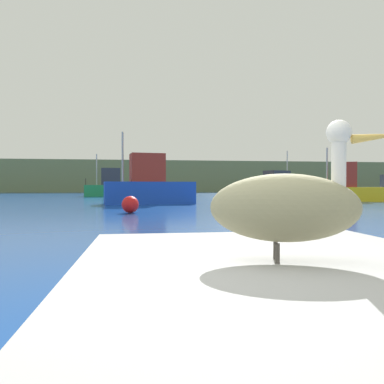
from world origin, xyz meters
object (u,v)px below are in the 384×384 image
Objects in this scene: mooring_buoy at (130,205)px; fishing_boat_green at (114,186)px; fishing_boat_yellow at (351,189)px; fishing_boat_orange at (275,186)px; fishing_boat_blue at (149,186)px; pelican at (287,205)px.

fishing_boat_green is at bearing 95.46° from mooring_buoy.
fishing_boat_orange reaches higher than fishing_boat_yellow.
fishing_boat_green is 25.60m from mooring_buoy.
fishing_boat_blue is 8.16× the size of mooring_buoy.
fishing_boat_blue reaches higher than mooring_buoy.
pelican is 26.61m from fishing_boat_yellow.
pelican is at bearing -135.74° from fishing_boat_orange.
fishing_boat_green reaches higher than mooring_buoy.
pelican is 20.39m from fishing_boat_blue.
fishing_boat_yellow is (17.76, -15.65, -0.16)m from fishing_boat_green.
fishing_boat_orange is (18.58, 1.83, 0.06)m from fishing_boat_green.
fishing_boat_blue is 0.91× the size of fishing_boat_yellow.
pelican is 38.48m from fishing_boat_green.
fishing_boat_green is at bearing -87.20° from fishing_boat_blue.
fishing_boat_green is (-3.79, 38.29, 0.09)m from pelican.
fishing_boat_orange is (14.79, 40.12, 0.15)m from pelican.
fishing_boat_orange is (0.82, 17.48, 0.21)m from fishing_boat_yellow.
fishing_boat_green is at bearing -13.33° from fishing_boat_yellow.
fishing_boat_yellow is at bearing -118.18° from fishing_boat_orange.
fishing_boat_blue is at bearing -153.17° from fishing_boat_orange.
fishing_boat_blue is (3.34, -17.90, 0.04)m from fishing_boat_green.
pelican is 1.87× the size of mooring_buoy.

